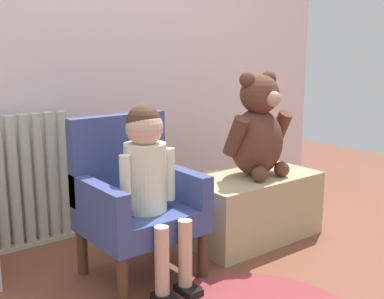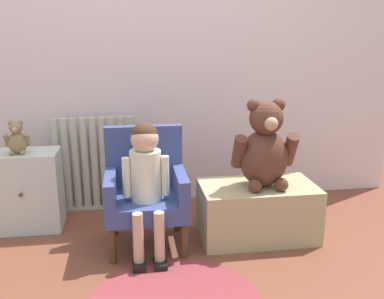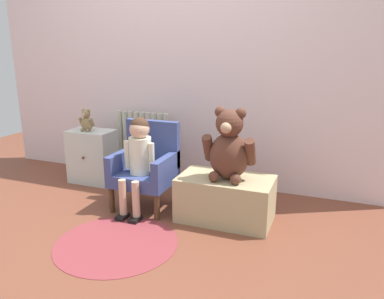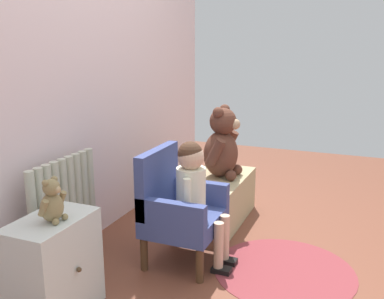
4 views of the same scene
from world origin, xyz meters
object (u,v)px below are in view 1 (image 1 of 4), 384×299
Objects in this scene: child_figure at (149,169)px; child_armchair at (135,198)px; low_bench at (250,206)px; large_teddy_bear at (258,131)px; radiator at (14,185)px.

child_armchair is at bearing 90.00° from child_figure.
large_teddy_bear is (0.02, -0.02, 0.39)m from low_bench.
child_armchair is 1.31× the size of large_teddy_bear.
child_armchair is at bearing -59.57° from radiator.
child_figure is 1.43× the size of large_teddy_bear.
child_armchair is (0.32, -0.55, 0.01)m from radiator.
radiator is 0.88× the size of child_figure.
large_teddy_bear is (0.68, 0.07, 0.07)m from child_figure.
child_armchair is 0.68m from low_bench.
child_armchair is at bearing 177.61° from low_bench.
large_teddy_bear reaches higher than child_figure.
child_figure is at bearing -172.73° from low_bench.
child_figure is (-0.00, -0.11, 0.15)m from child_armchair.
large_teddy_bear reaches higher than low_bench.
large_teddy_bear reaches higher than child_armchair.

